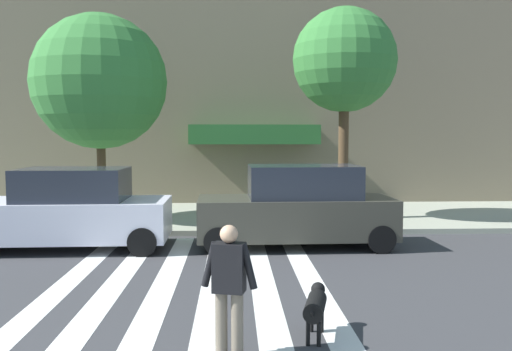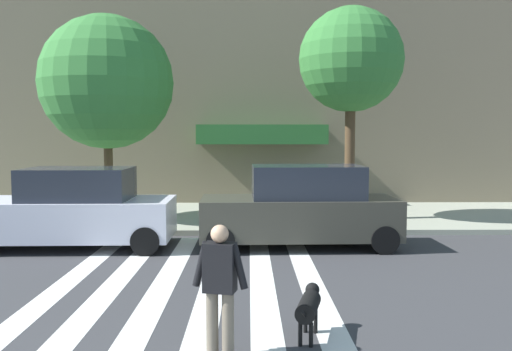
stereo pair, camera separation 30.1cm
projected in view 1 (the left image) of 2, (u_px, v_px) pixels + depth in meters
name	position (u px, v px, depth m)	size (l,w,h in m)	color
ground_plane	(90.00, 318.00, 7.98)	(160.00, 160.00, 0.00)	#353538
sidewalk_far	(167.00, 217.00, 17.38)	(80.00, 6.00, 0.15)	#9A9D8A
crosswalk_stripes	(180.00, 316.00, 8.04)	(4.95, 12.27, 0.01)	silver
parked_car_behind_first	(68.00, 211.00, 12.77)	(4.86, 2.09, 1.94)	silver
parked_car_third_in_line	(298.00, 208.00, 13.01)	(4.75, 2.00, 1.99)	#3B3A30
street_tree_nearest	(100.00, 82.00, 15.85)	(3.98, 3.98, 6.14)	#4C3823
street_tree_middle	(344.00, 61.00, 16.12)	(3.13, 3.13, 6.40)	#4C3823
pedestrian_dog_walker	(229.00, 283.00, 6.48)	(0.70, 0.32, 1.64)	#6B6051
dog_on_leash	(316.00, 305.00, 7.18)	(0.44, 1.11, 0.65)	black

